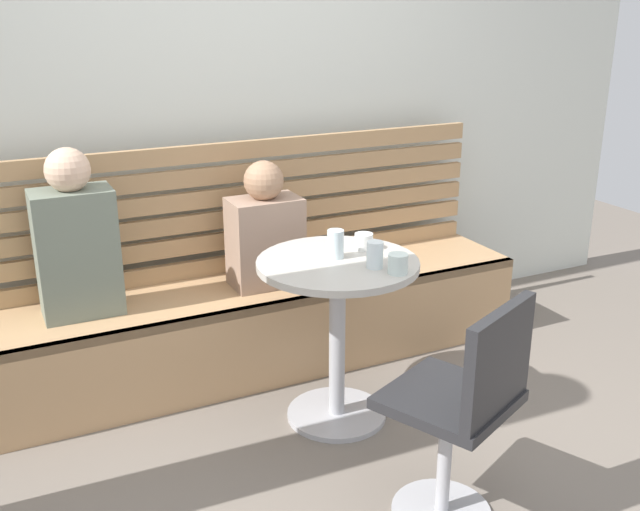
{
  "coord_description": "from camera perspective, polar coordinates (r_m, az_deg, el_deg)",
  "views": [
    {
      "loc": [
        -1.22,
        -1.94,
        1.76
      ],
      "look_at": [
        0.05,
        0.66,
        0.75
      ],
      "focal_mm": 41.11,
      "sensor_mm": 36.0,
      "label": 1
    }
  ],
  "objects": [
    {
      "name": "booth_bench",
      "position": [
        3.7,
        -4.41,
        -5.39
      ],
      "size": [
        2.7,
        0.52,
        0.44
      ],
      "color": "tan",
      "rests_on": "ground"
    },
    {
      "name": "cafe_table",
      "position": [
        3.11,
        1.36,
        -4.22
      ],
      "size": [
        0.68,
        0.68,
        0.74
      ],
      "color": "#ADADB2",
      "rests_on": "ground"
    },
    {
      "name": "back_wall",
      "position": [
        3.79,
        -7.47,
        14.42
      ],
      "size": [
        5.2,
        0.1,
        2.9
      ],
      "primitive_type": "cube",
      "color": "silver",
      "rests_on": "ground"
    },
    {
      "name": "ground",
      "position": [
        2.89,
        5.11,
        -18.41
      ],
      "size": [
        8.0,
        8.0,
        0.0
      ],
      "primitive_type": "plane",
      "color": "#70665B"
    },
    {
      "name": "cup_ceramic_white",
      "position": [
        3.17,
        3.42,
        1.1
      ],
      "size": [
        0.08,
        0.08,
        0.07
      ],
      "primitive_type": "cylinder",
      "color": "white",
      "rests_on": "cafe_table"
    },
    {
      "name": "booth_backrest",
      "position": [
        3.72,
        -6.02,
        3.85
      ],
      "size": [
        2.65,
        0.04,
        0.67
      ],
      "color": "#A68157",
      "rests_on": "booth_bench"
    },
    {
      "name": "cup_glass_tall",
      "position": [
        3.05,
        1.22,
        0.9
      ],
      "size": [
        0.07,
        0.07,
        0.12
      ],
      "primitive_type": "cylinder",
      "color": "silver",
      "rests_on": "cafe_table"
    },
    {
      "name": "white_chair",
      "position": [
        2.56,
        11.21,
        -11.47
      ],
      "size": [
        0.53,
        0.53,
        0.85
      ],
      "color": "#ADADB2",
      "rests_on": "ground"
    },
    {
      "name": "person_child_left",
      "position": [
        3.53,
        -4.3,
        1.88
      ],
      "size": [
        0.34,
        0.22,
        0.61
      ],
      "color": "#9E7F6B",
      "rests_on": "booth_bench"
    },
    {
      "name": "cup_water_clear",
      "position": [
        2.94,
        4.29,
        0.06
      ],
      "size": [
        0.07,
        0.07,
        0.11
      ],
      "primitive_type": "cylinder",
      "color": "white",
      "rests_on": "cafe_table"
    },
    {
      "name": "person_adult",
      "position": [
        3.33,
        -18.48,
        1.03
      ],
      "size": [
        0.34,
        0.22,
        0.74
      ],
      "color": "slate",
      "rests_on": "booth_bench"
    },
    {
      "name": "cup_glass_short",
      "position": [
        2.89,
        6.09,
        -0.64
      ],
      "size": [
        0.08,
        0.08,
        0.08
      ],
      "primitive_type": "cylinder",
      "color": "silver",
      "rests_on": "cafe_table"
    }
  ]
}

